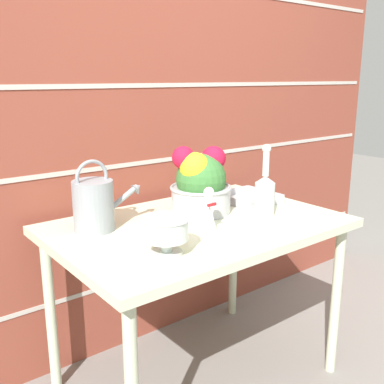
{
  "coord_description": "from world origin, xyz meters",
  "views": [
    {
      "loc": [
        -1.1,
        -1.36,
        1.32
      ],
      "look_at": [
        0.0,
        0.04,
        0.86
      ],
      "focal_mm": 42.0,
      "sensor_mm": 36.0,
      "label": 1
    }
  ],
  "objects_px": {
    "watering_can": "(94,204)",
    "glass_decanter": "(265,192)",
    "flower_planter": "(200,183)",
    "crystal_pedestal_bowl": "(166,231)",
    "wire_tray": "(249,199)",
    "figurine_vase": "(209,214)"
  },
  "relations": [
    {
      "from": "watering_can",
      "to": "glass_decanter",
      "type": "distance_m",
      "value": 0.71
    },
    {
      "from": "watering_can",
      "to": "glass_decanter",
      "type": "relative_size",
      "value": 0.98
    },
    {
      "from": "flower_planter",
      "to": "glass_decanter",
      "type": "height_order",
      "value": "glass_decanter"
    },
    {
      "from": "flower_planter",
      "to": "crystal_pedestal_bowl",
      "type": "bearing_deg",
      "value": -142.18
    },
    {
      "from": "wire_tray",
      "to": "glass_decanter",
      "type": "bearing_deg",
      "value": -117.8
    },
    {
      "from": "watering_can",
      "to": "flower_planter",
      "type": "relative_size",
      "value": 1.02
    },
    {
      "from": "watering_can",
      "to": "crystal_pedestal_bowl",
      "type": "height_order",
      "value": "watering_can"
    },
    {
      "from": "glass_decanter",
      "to": "wire_tray",
      "type": "relative_size",
      "value": 1.25
    },
    {
      "from": "watering_can",
      "to": "figurine_vase",
      "type": "bearing_deg",
      "value": -42.2
    },
    {
      "from": "watering_can",
      "to": "glass_decanter",
      "type": "xyz_separation_m",
      "value": [
        0.66,
        -0.27,
        -0.0
      ]
    },
    {
      "from": "glass_decanter",
      "to": "wire_tray",
      "type": "xyz_separation_m",
      "value": [
        0.1,
        0.2,
        -0.09
      ]
    },
    {
      "from": "glass_decanter",
      "to": "figurine_vase",
      "type": "xyz_separation_m",
      "value": [
        -0.33,
        -0.03,
        -0.03
      ]
    },
    {
      "from": "figurine_vase",
      "to": "wire_tray",
      "type": "xyz_separation_m",
      "value": [
        0.44,
        0.22,
        -0.06
      ]
    },
    {
      "from": "flower_planter",
      "to": "glass_decanter",
      "type": "distance_m",
      "value": 0.28
    },
    {
      "from": "crystal_pedestal_bowl",
      "to": "glass_decanter",
      "type": "xyz_separation_m",
      "value": [
        0.58,
        0.1,
        0.02
      ]
    },
    {
      "from": "watering_can",
      "to": "crystal_pedestal_bowl",
      "type": "bearing_deg",
      "value": -78.77
    },
    {
      "from": "watering_can",
      "to": "wire_tray",
      "type": "distance_m",
      "value": 0.77
    },
    {
      "from": "glass_decanter",
      "to": "crystal_pedestal_bowl",
      "type": "bearing_deg",
      "value": -169.87
    },
    {
      "from": "watering_can",
      "to": "crystal_pedestal_bowl",
      "type": "distance_m",
      "value": 0.38
    },
    {
      "from": "crystal_pedestal_bowl",
      "to": "wire_tray",
      "type": "xyz_separation_m",
      "value": [
        0.69,
        0.3,
        -0.07
      ]
    },
    {
      "from": "flower_planter",
      "to": "figurine_vase",
      "type": "distance_m",
      "value": 0.28
    },
    {
      "from": "figurine_vase",
      "to": "crystal_pedestal_bowl",
      "type": "bearing_deg",
      "value": -162.52
    }
  ]
}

